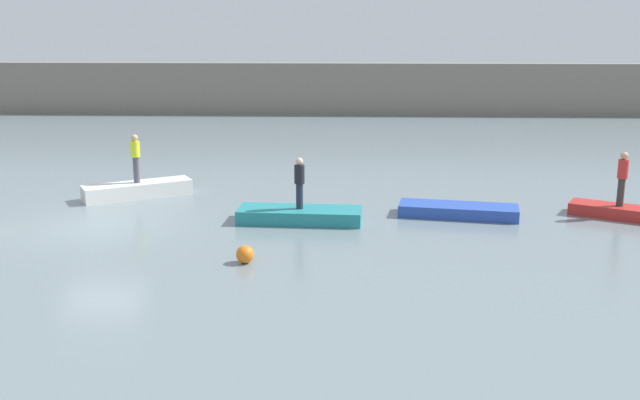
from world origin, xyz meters
TOP-DOWN VIEW (x-y plane):
  - ground_plane at (0.00, 0.00)m, footprint 120.00×120.00m
  - embankment_wall at (0.00, 26.62)m, footprint 80.00×1.20m
  - rowboat_white at (0.20, 3.77)m, footprint 3.76×2.70m
  - rowboat_teal at (6.16, 0.72)m, footprint 3.92×1.50m
  - rowboat_blue at (11.23, 1.56)m, footprint 3.92×1.80m
  - rowboat_red at (16.35, 1.58)m, footprint 3.09×2.22m
  - person_red_shirt at (16.35, 1.58)m, footprint 0.32×0.32m
  - person_dark_shirt at (6.16, 0.72)m, footprint 0.32×0.32m
  - person_hiviz_shirt at (0.20, 3.77)m, footprint 0.32×0.32m
  - mooring_buoy at (4.98, -3.33)m, footprint 0.48×0.48m

SIDE VIEW (x-z plane):
  - ground_plane at x=0.00m, z-range 0.00..0.00m
  - rowboat_blue at x=11.23m, z-range 0.00..0.38m
  - rowboat_red at x=16.35m, z-range 0.00..0.39m
  - rowboat_teal at x=6.16m, z-range 0.00..0.44m
  - mooring_buoy at x=4.98m, z-range 0.00..0.48m
  - rowboat_white at x=0.20m, z-range 0.00..0.53m
  - person_dark_shirt at x=6.16m, z-range 0.53..2.14m
  - person_red_shirt at x=16.35m, z-range 0.49..2.24m
  - person_hiviz_shirt at x=0.20m, z-range 0.63..2.36m
  - embankment_wall at x=0.00m, z-range 0.00..3.27m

